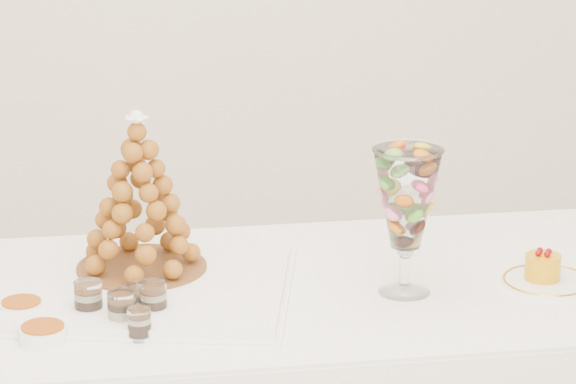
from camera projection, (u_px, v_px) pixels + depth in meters
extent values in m
cube|color=white|center=(297.00, 287.00, 2.91)|extent=(2.00, 0.86, 0.01)
cube|color=white|center=(126.00, 287.00, 2.87)|extent=(0.74, 0.61, 0.02)
cylinder|color=white|center=(404.00, 288.00, 2.86)|extent=(0.11, 0.11, 0.02)
cylinder|color=white|center=(405.00, 267.00, 2.85)|extent=(0.02, 0.02, 0.08)
sphere|color=white|center=(405.00, 250.00, 2.84)|extent=(0.04, 0.04, 0.04)
cylinder|color=white|center=(547.00, 282.00, 2.91)|extent=(0.20, 0.20, 0.01)
cylinder|color=white|center=(88.00, 300.00, 2.73)|extent=(0.06, 0.06, 0.08)
cylinder|color=white|center=(137.00, 300.00, 2.74)|extent=(0.05, 0.05, 0.06)
cylinder|color=white|center=(153.00, 300.00, 2.73)|extent=(0.06, 0.06, 0.08)
cylinder|color=white|center=(122.00, 310.00, 2.68)|extent=(0.06, 0.06, 0.08)
cylinder|color=white|center=(139.00, 324.00, 2.63)|extent=(0.05, 0.05, 0.06)
cylinder|color=white|center=(22.00, 309.00, 2.74)|extent=(0.09, 0.09, 0.03)
cylinder|color=white|center=(43.00, 334.00, 2.62)|extent=(0.09, 0.09, 0.03)
cylinder|color=brown|center=(142.00, 267.00, 2.94)|extent=(0.28, 0.28, 0.01)
cone|color=#8F5016|center=(139.00, 191.00, 2.88)|extent=(0.27, 0.27, 0.34)
sphere|color=white|center=(136.00, 119.00, 2.84)|extent=(0.03, 0.03, 0.03)
cylinder|color=orange|center=(543.00, 267.00, 2.91)|extent=(0.08, 0.08, 0.05)
sphere|color=#7F0406|center=(549.00, 251.00, 2.90)|extent=(0.01, 0.01, 0.01)
sphere|color=#7F0406|center=(540.00, 250.00, 2.91)|extent=(0.01, 0.01, 0.01)
sphere|color=#7F0406|center=(538.00, 253.00, 2.89)|extent=(0.01, 0.01, 0.01)
sphere|color=#7F0406|center=(547.00, 254.00, 2.89)|extent=(0.01, 0.01, 0.01)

